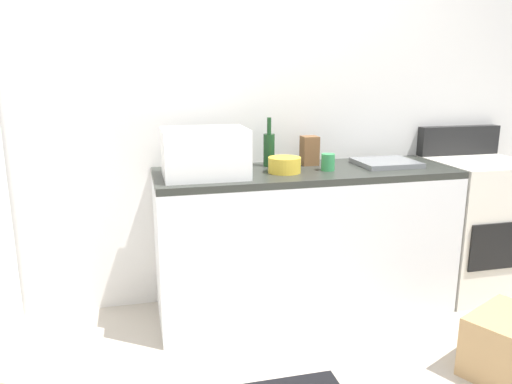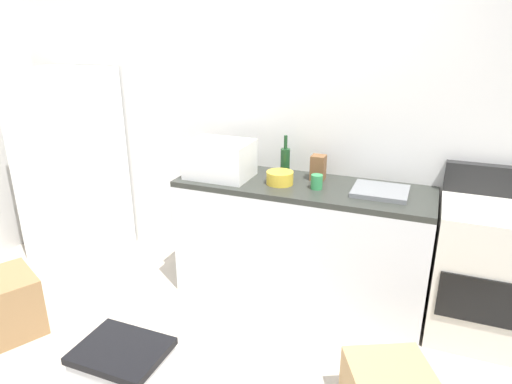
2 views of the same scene
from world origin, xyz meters
The scene contains 12 objects.
wall_back centered at (0.00, 1.55, 1.30)m, with size 5.00×0.10×2.60m, color silver.
kitchen_counter centered at (0.30, 1.20, 0.45)m, with size 1.80×0.60×0.90m.
refrigerator centered at (-1.75, 1.15, 0.82)m, with size 0.68×0.66×1.63m, color white.
stove_oven centered at (1.52, 1.21, 0.47)m, with size 0.60×0.61×1.10m.
microwave centered at (-0.32, 1.14, 1.04)m, with size 0.46×0.34×0.27m, color white.
sink_basin centered at (0.83, 1.21, 0.92)m, with size 0.36×0.32×0.03m, color slate.
wine_bottle centered at (0.11, 1.36, 1.01)m, with size 0.07×0.07×0.30m.
coffee_mug centered at (0.42, 1.14, 0.95)m, with size 0.08×0.08×0.10m, color #338C4C.
knife_block centered at (0.37, 1.34, 0.99)m, with size 0.10×0.10×0.18m, color brown.
mixing_bowl centered at (0.15, 1.15, 0.95)m, with size 0.19×0.19×0.09m, color gold.
cardboard_box_medium centered at (-1.38, 0.05, 0.20)m, with size 0.43×0.36×0.41m, color olive.
storage_bin centered at (-0.25, -0.20, 0.19)m, with size 0.46×0.36×0.38m.
Camera 2 is at (1.11, -1.71, 1.94)m, focal length 31.59 mm.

